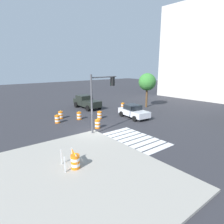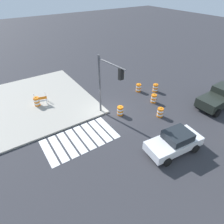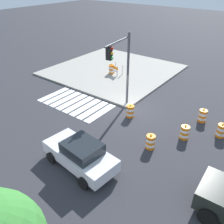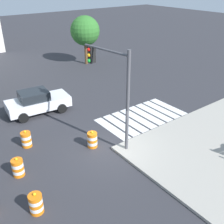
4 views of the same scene
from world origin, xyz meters
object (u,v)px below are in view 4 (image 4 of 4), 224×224
Objects in this scene: sports_car at (37,102)px; traffic_light_pole at (112,79)px; traffic_barrel_far_curb at (18,168)px; traffic_barrel_lane_center at (36,204)px; traffic_barrel_median_near at (92,140)px; traffic_barrel_near_corner at (26,139)px; street_tree_streetside_mid at (85,31)px.

traffic_light_pole is at bearing -73.69° from sports_car.
traffic_barrel_far_curb is 1.00× the size of traffic_barrel_lane_center.
traffic_barrel_lane_center is at bearing -149.85° from traffic_barrel_median_near.
traffic_barrel_lane_center is at bearing -94.56° from traffic_barrel_far_curb.
traffic_barrel_lane_center is at bearing -158.04° from traffic_light_pole.
sports_car is 4.29m from traffic_barrel_near_corner.
sports_car is 5.97m from traffic_barrel_median_near.
traffic_barrel_lane_center is at bearing -113.69° from sports_car.
traffic_barrel_far_curb is 2.70m from traffic_barrel_lane_center.
street_tree_streetside_mid is at bearing 63.15° from traffic_light_pole.
sports_car is 6.79m from traffic_barrel_far_curb.
traffic_barrel_median_near and traffic_barrel_lane_center have the same top height.
traffic_barrel_lane_center is 0.20× the size of street_tree_streetside_mid.
traffic_barrel_near_corner and traffic_barrel_median_near have the same top height.
sports_car is at bearing 58.81° from traffic_barrel_far_curb.
traffic_barrel_far_curb is (-3.51, -5.80, -0.36)m from sports_car.
traffic_barrel_near_corner is 0.20× the size of street_tree_streetside_mid.
sports_car is 12.27m from street_tree_streetside_mid.
traffic_barrel_far_curb is at bearing 175.16° from traffic_light_pole.
traffic_barrel_lane_center is 20.97m from street_tree_streetside_mid.
street_tree_streetside_mid is at bearing 59.03° from traffic_barrel_median_near.
traffic_barrel_lane_center is (-0.21, -2.69, 0.00)m from traffic_barrel_far_curb.
traffic_barrel_near_corner is 0.19× the size of traffic_light_pole.
sports_car is 0.88× the size of street_tree_streetside_mid.
traffic_barrel_far_curb is at bearing 178.29° from traffic_barrel_median_near.
traffic_barrel_median_near is (2.95, -2.29, 0.00)m from traffic_barrel_near_corner.
traffic_light_pole is 1.08× the size of street_tree_streetside_mid.
traffic_barrel_far_curb is 18.80m from street_tree_streetside_mid.
traffic_barrel_near_corner is 5.07m from traffic_barrel_lane_center.
traffic_light_pole reaches higher than sports_car.
traffic_barrel_median_near is 1.00× the size of traffic_barrel_lane_center.
traffic_barrel_median_near is 0.19× the size of traffic_light_pole.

